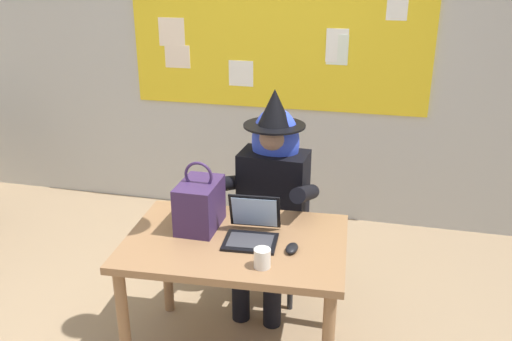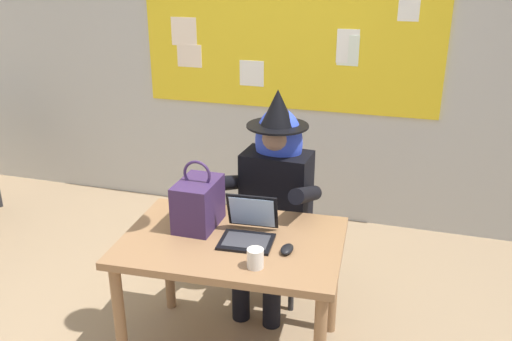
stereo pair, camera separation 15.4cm
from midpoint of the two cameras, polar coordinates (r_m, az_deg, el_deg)
name	(u,v)px [view 1 (the left image)]	position (r m, az deg, el deg)	size (l,w,h in m)	color
wall_back_bulletin	(278,59)	(4.41, 1.28, 11.73)	(6.79, 2.08, 2.66)	#B2B2AD
desk_main	(236,256)	(2.87, -3.72, -9.05)	(1.19, 0.84, 0.73)	#8E6642
chair_at_desk	(276,216)	(3.55, 0.88, -4.92)	(0.45, 0.45, 0.91)	#4C1E19
person_costumed	(271,185)	(3.33, 0.28, -1.61)	(0.61, 0.67, 1.38)	black
laptop	(252,230)	(2.80, -2.02, -6.33)	(0.29, 0.30, 0.22)	black
computer_mouse	(292,248)	(2.70, 2.18, -8.26)	(0.06, 0.10, 0.03)	black
handbag	(200,204)	(2.90, -7.52, -3.59)	(0.20, 0.30, 0.38)	#38234C
coffee_mug	(262,258)	(2.55, -1.09, -9.30)	(0.08, 0.08, 0.10)	silver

